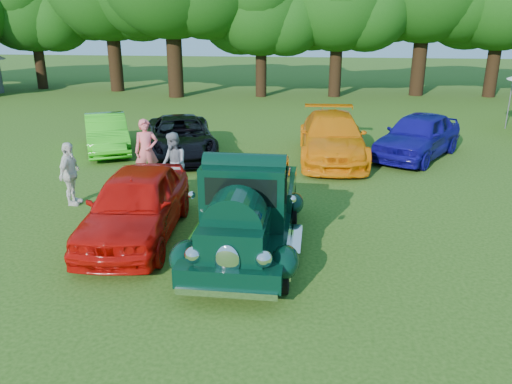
# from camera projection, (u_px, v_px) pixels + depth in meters

# --- Properties ---
(ground) EXTENTS (120.00, 120.00, 0.00)m
(ground) POSITION_uv_depth(u_px,v_px,m) (240.00, 260.00, 10.46)
(ground) COLOR #244710
(ground) RESTS_ON ground
(hero_pickup) EXTENTS (2.41, 5.18, 2.03)m
(hero_pickup) POSITION_uv_depth(u_px,v_px,m) (247.00, 211.00, 10.69)
(hero_pickup) COLOR black
(hero_pickup) RESTS_ON ground
(red_convertible) EXTENTS (2.21, 4.77, 1.58)m
(red_convertible) POSITION_uv_depth(u_px,v_px,m) (136.00, 204.00, 11.35)
(red_convertible) COLOR #BB0C08
(red_convertible) RESTS_ON ground
(back_car_lime) EXTENTS (3.15, 4.42, 1.38)m
(back_car_lime) POSITION_uv_depth(u_px,v_px,m) (107.00, 133.00, 18.87)
(back_car_lime) COLOR green
(back_car_lime) RESTS_ON ground
(back_car_black) EXTENTS (3.87, 5.60, 1.42)m
(back_car_black) POSITION_uv_depth(u_px,v_px,m) (181.00, 137.00, 18.21)
(back_car_black) COLOR black
(back_car_black) RESTS_ON ground
(back_car_orange) EXTENTS (2.50, 5.65, 1.61)m
(back_car_orange) POSITION_uv_depth(u_px,v_px,m) (332.00, 137.00, 17.76)
(back_car_orange) COLOR orange
(back_car_orange) RESTS_ON ground
(back_car_blue) EXTENTS (4.06, 5.05, 1.61)m
(back_car_blue) POSITION_uv_depth(u_px,v_px,m) (418.00, 135.00, 18.00)
(back_car_blue) COLOR #110B7D
(back_car_blue) RESTS_ON ground
(spectator_pink) EXTENTS (0.84, 0.70, 1.96)m
(spectator_pink) POSITION_uv_depth(u_px,v_px,m) (147.00, 151.00, 15.16)
(spectator_pink) COLOR #EA6067
(spectator_pink) RESTS_ON ground
(spectator_grey) EXTENTS (1.04, 1.09, 1.78)m
(spectator_grey) POSITION_uv_depth(u_px,v_px,m) (174.00, 164.00, 14.17)
(spectator_grey) COLOR gray
(spectator_grey) RESTS_ON ground
(spectator_white) EXTENTS (0.44, 1.02, 1.72)m
(spectator_white) POSITION_uv_depth(u_px,v_px,m) (70.00, 174.00, 13.32)
(spectator_white) COLOR silver
(spectator_white) RESTS_ON ground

